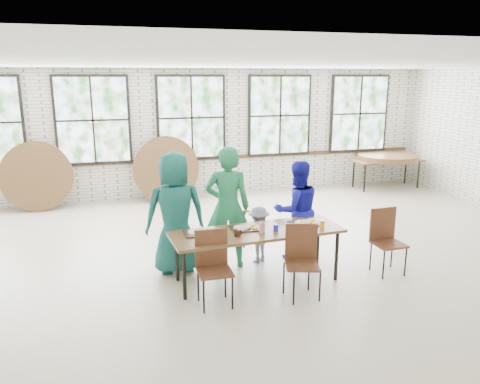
{
  "coord_description": "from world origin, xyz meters",
  "views": [
    {
      "loc": [
        -2.0,
        -6.43,
        2.82
      ],
      "look_at": [
        0.0,
        0.4,
        1.05
      ],
      "focal_mm": 35.0,
      "sensor_mm": 36.0,
      "label": 1
    }
  ],
  "objects_px": {
    "dining_table": "(257,234)",
    "storage_table": "(387,162)",
    "chair_near_left": "(213,261)",
    "chair_near_right": "(302,255)"
  },
  "relations": [
    {
      "from": "dining_table",
      "to": "chair_near_left",
      "type": "distance_m",
      "value": 0.88
    },
    {
      "from": "dining_table",
      "to": "storage_table",
      "type": "relative_size",
      "value": 1.35
    },
    {
      "from": "storage_table",
      "to": "chair_near_right",
      "type": "bearing_deg",
      "value": -133.01
    },
    {
      "from": "chair_near_left",
      "to": "chair_near_right",
      "type": "xyz_separation_m",
      "value": [
        1.16,
        -0.11,
        0.0
      ]
    },
    {
      "from": "chair_near_left",
      "to": "dining_table",
      "type": "bearing_deg",
      "value": 32.98
    },
    {
      "from": "dining_table",
      "to": "chair_near_right",
      "type": "distance_m",
      "value": 0.73
    },
    {
      "from": "chair_near_left",
      "to": "chair_near_right",
      "type": "height_order",
      "value": "same"
    },
    {
      "from": "chair_near_left",
      "to": "storage_table",
      "type": "bearing_deg",
      "value": 41.5
    },
    {
      "from": "dining_table",
      "to": "storage_table",
      "type": "bearing_deg",
      "value": 38.09
    },
    {
      "from": "chair_near_left",
      "to": "storage_table",
      "type": "xyz_separation_m",
      "value": [
        5.73,
        4.92,
        0.13
      ]
    }
  ]
}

